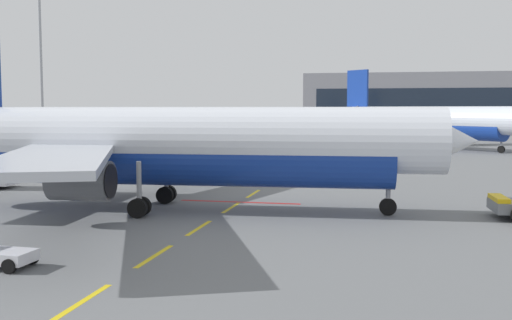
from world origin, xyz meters
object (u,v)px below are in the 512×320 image
at_px(catering_truck, 52,158).
at_px(apron_light_mast_near, 40,19).
at_px(airliner_mid_left, 424,122).
at_px(airliner_foreground, 176,145).

height_order(catering_truck, apron_light_mast_near, apron_light_mast_near).
distance_m(airliner_mid_left, catering_truck, 58.20).
distance_m(catering_truck, apron_light_mast_near, 30.96).
distance_m(airliner_foreground, catering_truck, 23.34).
height_order(airliner_foreground, catering_truck, airliner_foreground).
bearing_deg(airliner_foreground, apron_light_mast_near, 130.12).
distance_m(airliner_foreground, apron_light_mast_near, 51.18).
bearing_deg(apron_light_mast_near, catering_truck, -57.10).
relative_size(catering_truck, apron_light_mast_near, 0.26).
xyz_separation_m(airliner_mid_left, apron_light_mast_near, (-49.44, -24.13, 13.51)).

